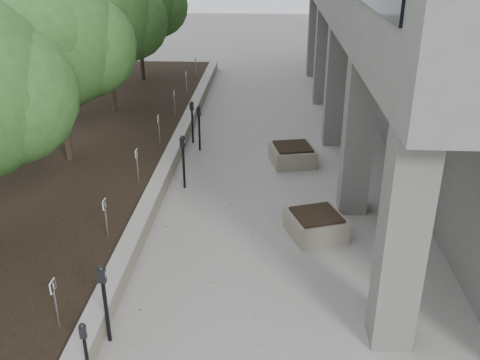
% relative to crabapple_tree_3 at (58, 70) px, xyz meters
% --- Properties ---
extents(retaining_wall, '(0.39, 26.00, 0.50)m').
position_rel_crabapple_tree_3_xyz_m(retaining_wall, '(2.97, 1.00, -2.87)').
color(retaining_wall, gray).
rests_on(retaining_wall, ground).
extents(planting_bed, '(7.00, 26.00, 0.40)m').
position_rel_crabapple_tree_3_xyz_m(planting_bed, '(-0.70, 1.00, -2.92)').
color(planting_bed, black).
rests_on(planting_bed, ground).
extents(crabapple_tree_3, '(4.60, 4.00, 5.44)m').
position_rel_crabapple_tree_3_xyz_m(crabapple_tree_3, '(0.00, 0.00, 0.00)').
color(crabapple_tree_3, '#2A5B22').
rests_on(crabapple_tree_3, planting_bed).
extents(crabapple_tree_4, '(4.60, 4.00, 5.44)m').
position_rel_crabapple_tree_3_xyz_m(crabapple_tree_4, '(0.00, 5.00, 0.00)').
color(crabapple_tree_4, '#2A5B22').
rests_on(crabapple_tree_4, planting_bed).
extents(crabapple_tree_5, '(4.60, 4.00, 5.44)m').
position_rel_crabapple_tree_3_xyz_m(crabapple_tree_5, '(0.00, 10.00, 0.00)').
color(crabapple_tree_5, '#2A5B22').
rests_on(crabapple_tree_5, planting_bed).
extents(parking_sign_2, '(0.04, 0.22, 0.96)m').
position_rel_crabapple_tree_3_xyz_m(parking_sign_2, '(2.45, -7.50, -2.24)').
color(parking_sign_2, black).
rests_on(parking_sign_2, planting_bed).
extents(parking_sign_3, '(0.04, 0.22, 0.96)m').
position_rel_crabapple_tree_3_xyz_m(parking_sign_3, '(2.45, -4.50, -2.24)').
color(parking_sign_3, black).
rests_on(parking_sign_3, planting_bed).
extents(parking_sign_4, '(0.04, 0.22, 0.96)m').
position_rel_crabapple_tree_3_xyz_m(parking_sign_4, '(2.45, -1.50, -2.24)').
color(parking_sign_4, black).
rests_on(parking_sign_4, planting_bed).
extents(parking_sign_5, '(0.04, 0.22, 0.96)m').
position_rel_crabapple_tree_3_xyz_m(parking_sign_5, '(2.45, 1.50, -2.24)').
color(parking_sign_5, black).
rests_on(parking_sign_5, planting_bed).
extents(parking_sign_6, '(0.04, 0.22, 0.96)m').
position_rel_crabapple_tree_3_xyz_m(parking_sign_6, '(2.45, 4.50, -2.24)').
color(parking_sign_6, black).
rests_on(parking_sign_6, planting_bed).
extents(parking_sign_7, '(0.04, 0.22, 0.96)m').
position_rel_crabapple_tree_3_xyz_m(parking_sign_7, '(2.45, 7.50, -2.24)').
color(parking_sign_7, black).
rests_on(parking_sign_7, planting_bed).
extents(parking_sign_8, '(0.04, 0.22, 0.96)m').
position_rel_crabapple_tree_3_xyz_m(parking_sign_8, '(2.45, 10.50, -2.24)').
color(parking_sign_8, black).
rests_on(parking_sign_8, planting_bed).
extents(parking_meter_1, '(0.14, 0.12, 1.27)m').
position_rel_crabapple_tree_3_xyz_m(parking_meter_1, '(3.25, -8.42, -2.49)').
color(parking_meter_1, black).
rests_on(parking_meter_1, ground).
extents(parking_meter_2, '(0.16, 0.12, 1.57)m').
position_rel_crabapple_tree_3_xyz_m(parking_meter_2, '(3.25, -7.34, -2.33)').
color(parking_meter_2, black).
rests_on(parking_meter_2, ground).
extents(parking_meter_3, '(0.18, 0.16, 1.58)m').
position_rel_crabapple_tree_3_xyz_m(parking_meter_3, '(3.62, -0.96, -2.33)').
color(parking_meter_3, black).
rests_on(parking_meter_3, ground).
extents(parking_meter_4, '(0.17, 0.13, 1.55)m').
position_rel_crabapple_tree_3_xyz_m(parking_meter_4, '(3.69, 1.99, -2.35)').
color(parking_meter_4, black).
rests_on(parking_meter_4, ground).
extents(parking_meter_5, '(0.17, 0.15, 1.50)m').
position_rel_crabapple_tree_3_xyz_m(parking_meter_5, '(3.36, 2.68, -2.37)').
color(parking_meter_5, black).
rests_on(parking_meter_5, ground).
extents(planter_front, '(1.56, 1.56, 0.57)m').
position_rel_crabapple_tree_3_xyz_m(planter_front, '(7.17, -3.40, -2.83)').
color(planter_front, gray).
rests_on(planter_front, ground).
extents(planter_back, '(1.52, 1.52, 0.60)m').
position_rel_crabapple_tree_3_xyz_m(planter_back, '(6.75, 1.04, -2.82)').
color(planter_back, gray).
rests_on(planter_back, ground).
extents(berry_scatter, '(3.30, 14.10, 0.02)m').
position_rel_crabapple_tree_3_xyz_m(berry_scatter, '(4.70, -3.00, -3.11)').
color(berry_scatter, maroon).
rests_on(berry_scatter, ground).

